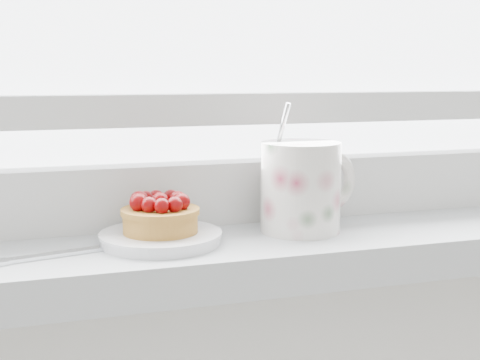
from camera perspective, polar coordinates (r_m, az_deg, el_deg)
name	(u,v)px	position (r m, az deg, el deg)	size (l,w,h in m)	color
saucer	(161,238)	(0.68, -6.78, -4.93)	(0.12, 0.12, 0.01)	white
raspberry_tart	(160,214)	(0.68, -6.85, -2.93)	(0.08, 0.08, 0.04)	#945F20
floral_mug	(303,185)	(0.73, 5.39, -0.42)	(0.13, 0.11, 0.14)	silver
fork	(97,249)	(0.67, -12.11, -5.76)	(0.21, 0.07, 0.00)	silver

